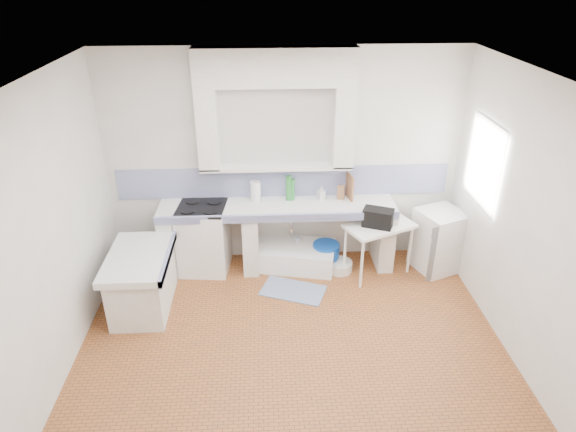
{
  "coord_description": "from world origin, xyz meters",
  "views": [
    {
      "loc": [
        -0.26,
        -4.02,
        3.67
      ],
      "look_at": [
        0.0,
        1.0,
        1.1
      ],
      "focal_mm": 31.31,
      "sensor_mm": 36.0,
      "label": 1
    }
  ],
  "objects_px": {
    "stove": "(204,239)",
    "sink": "(293,256)",
    "side_table": "(378,249)",
    "fridge": "(439,240)"
  },
  "relations": [
    {
      "from": "stove",
      "to": "sink",
      "type": "distance_m",
      "value": 1.19
    },
    {
      "from": "sink",
      "to": "side_table",
      "type": "relative_size",
      "value": 1.3
    },
    {
      "from": "fridge",
      "to": "sink",
      "type": "bearing_deg",
      "value": 153.69
    },
    {
      "from": "sink",
      "to": "side_table",
      "type": "xyz_separation_m",
      "value": [
        1.08,
        -0.24,
        0.22
      ]
    },
    {
      "from": "sink",
      "to": "fridge",
      "type": "relative_size",
      "value": 1.35
    },
    {
      "from": "stove",
      "to": "sink",
      "type": "xyz_separation_m",
      "value": [
        1.16,
        0.01,
        -0.3
      ]
    },
    {
      "from": "stove",
      "to": "sink",
      "type": "bearing_deg",
      "value": 5.84
    },
    {
      "from": "stove",
      "to": "sink",
      "type": "height_order",
      "value": "stove"
    },
    {
      "from": "stove",
      "to": "sink",
      "type": "relative_size",
      "value": 0.79
    },
    {
      "from": "side_table",
      "to": "fridge",
      "type": "bearing_deg",
      "value": -18.64
    }
  ]
}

